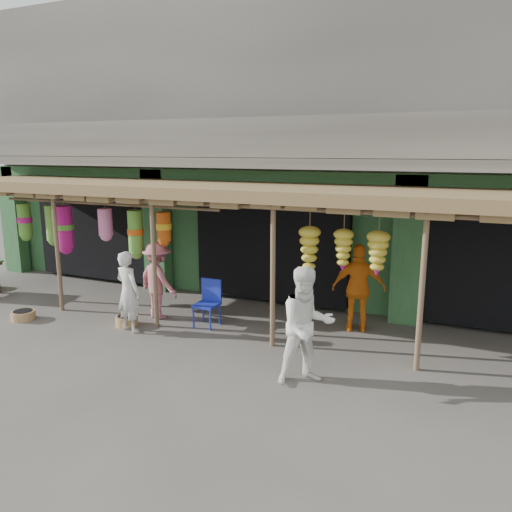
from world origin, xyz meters
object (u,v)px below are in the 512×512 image
at_px(person_vendor, 359,288).
at_px(blue_chair, 209,300).
at_px(person_front, 128,292).
at_px(person_right, 307,326).
at_px(person_shopper, 158,280).

bearing_deg(person_vendor, blue_chair, 1.63).
bearing_deg(person_front, person_vendor, -142.98).
bearing_deg(blue_chair, person_front, -143.04).
height_order(person_right, person_vendor, person_right).
height_order(blue_chair, person_front, person_front).
relative_size(blue_chair, person_front, 0.59).
xyz_separation_m(person_front, person_right, (3.82, -0.69, 0.11)).
xyz_separation_m(blue_chair, person_right, (2.58, -1.61, 0.38)).
xyz_separation_m(blue_chair, person_shopper, (-1.18, -0.02, 0.29)).
xyz_separation_m(person_right, person_vendor, (0.23, 2.49, -0.04)).
bearing_deg(blue_chair, person_right, -31.38).
height_order(person_front, person_shopper, person_shopper).
bearing_deg(person_right, person_front, 131.44).
relative_size(person_front, person_vendor, 0.92).
bearing_deg(person_shopper, blue_chair, -160.94).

